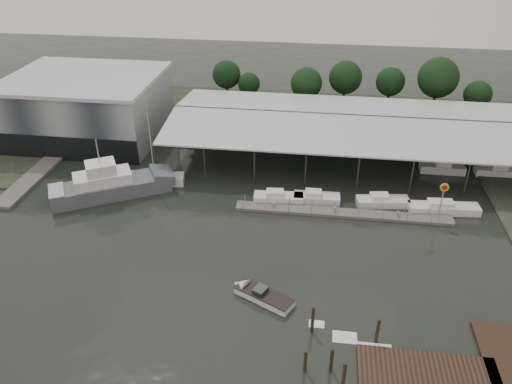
# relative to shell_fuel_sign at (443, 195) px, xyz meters

# --- Properties ---
(ground) EXTENTS (200.00, 200.00, 0.00)m
(ground) POSITION_rel_shell_fuel_sign_xyz_m (-27.00, -9.99, -3.93)
(ground) COLOR black
(ground) RESTS_ON ground
(land_strip_far) EXTENTS (140.00, 30.00, 0.30)m
(land_strip_far) POSITION_rel_shell_fuel_sign_xyz_m (-27.00, 32.01, -3.83)
(land_strip_far) COLOR #3E4433
(land_strip_far) RESTS_ON ground
(land_strip_west) EXTENTS (20.00, 40.00, 0.30)m
(land_strip_west) POSITION_rel_shell_fuel_sign_xyz_m (-67.00, 20.01, -3.83)
(land_strip_west) COLOR #3E4433
(land_strip_west) RESTS_ON ground
(storage_warehouse) EXTENTS (24.50, 20.50, 10.50)m
(storage_warehouse) POSITION_rel_shell_fuel_sign_xyz_m (-55.00, 19.95, 1.36)
(storage_warehouse) COLOR #92989C
(storage_warehouse) RESTS_ON ground
(covered_boat_shed) EXTENTS (58.24, 24.00, 6.96)m
(covered_boat_shed) POSITION_rel_shell_fuel_sign_xyz_m (-10.00, 18.01, 2.20)
(covered_boat_shed) COLOR silver
(covered_boat_shed) RESTS_ON ground
(trawler_dock) EXTENTS (3.00, 18.00, 0.50)m
(trawler_dock) POSITION_rel_shell_fuel_sign_xyz_m (-57.00, 4.01, -3.68)
(trawler_dock) COLOR #66625A
(trawler_dock) RESTS_ON ground
(floating_dock) EXTENTS (28.00, 2.00, 1.40)m
(floating_dock) POSITION_rel_shell_fuel_sign_xyz_m (-12.00, 0.01, -3.72)
(floating_dock) COLOR #66625A
(floating_dock) RESTS_ON ground
(shell_fuel_sign) EXTENTS (1.10, 0.18, 5.55)m
(shell_fuel_sign) POSITION_rel_shell_fuel_sign_xyz_m (0.00, 0.00, 0.00)
(shell_fuel_sign) COLOR #95989B
(shell_fuel_sign) RESTS_ON ground
(boardwalk_platform) EXTENTS (15.00, 12.00, 0.50)m
(boardwalk_platform) POSITION_rel_shell_fuel_sign_xyz_m (-2.45, -25.27, -3.73)
(boardwalk_platform) COLOR #3D2718
(boardwalk_platform) RESTS_ON ground
(grey_trawler) EXTENTS (16.60, 11.85, 8.84)m
(grey_trawler) POSITION_rel_shell_fuel_sign_xyz_m (-43.55, 0.81, -2.35)
(grey_trawler) COLOR #5A5E64
(grey_trawler) RESTS_ON ground
(white_sailboat) EXTENTS (9.52, 4.31, 12.92)m
(white_sailboat) POSITION_rel_shell_fuel_sign_xyz_m (-39.34, 4.53, -3.27)
(white_sailboat) COLOR white
(white_sailboat) RESTS_ON ground
(speedboat_underway) EXTENTS (16.64, 9.35, 2.00)m
(speedboat_underway) POSITION_rel_shell_fuel_sign_xyz_m (-20.68, -17.05, -3.53)
(speedboat_underway) COLOR white
(speedboat_underway) RESTS_ON ground
(moored_cruiser_0) EXTENTS (6.81, 2.65, 1.70)m
(moored_cruiser_0) POSITION_rel_shell_fuel_sign_xyz_m (-20.65, 2.10, -3.31)
(moored_cruiser_0) COLOR white
(moored_cruiser_0) RESTS_ON ground
(moored_cruiser_1) EXTENTS (6.24, 2.33, 1.70)m
(moored_cruiser_1) POSITION_rel_shell_fuel_sign_xyz_m (-15.51, 2.78, -3.31)
(moored_cruiser_1) COLOR white
(moored_cruiser_1) RESTS_ON ground
(moored_cruiser_2) EXTENTS (7.19, 3.14, 1.70)m
(moored_cruiser_2) POSITION_rel_shell_fuel_sign_xyz_m (-6.71, 3.07, -3.31)
(moored_cruiser_2) COLOR white
(moored_cruiser_2) RESTS_ON ground
(moored_cruiser_3) EXTENTS (9.27, 2.91, 1.70)m
(moored_cruiser_3) POSITION_rel_shell_fuel_sign_xyz_m (1.08, 2.41, -3.31)
(moored_cruiser_3) COLOR white
(moored_cruiser_3) RESTS_ON ground
(mooring_pilings) EXTENTS (6.71, 8.63, 3.68)m
(mooring_pilings) POSITION_rel_shell_fuel_sign_xyz_m (-13.37, -24.92, -2.86)
(mooring_pilings) COLOR #372C1B
(mooring_pilings) RESTS_ON ground
(horizon_tree_line) EXTENTS (71.87, 10.08, 11.08)m
(horizon_tree_line) POSITION_rel_shell_fuel_sign_xyz_m (-0.20, 37.55, 2.17)
(horizon_tree_line) COLOR black
(horizon_tree_line) RESTS_ON ground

